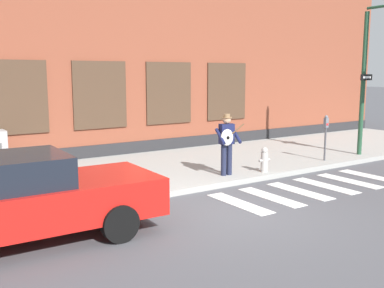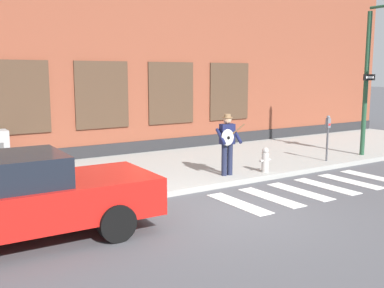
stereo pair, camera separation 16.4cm
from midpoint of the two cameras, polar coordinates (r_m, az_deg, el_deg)
ground_plane at (r=9.46m, az=4.16°, el=-8.77°), size 160.00×160.00×0.00m
sidewalk at (r=12.94m, az=-7.46°, el=-3.62°), size 28.00×5.07×0.15m
building_backdrop at (r=16.83m, az=-14.64°, el=10.20°), size 28.00×4.06×6.65m
crosswalk at (r=11.75m, az=14.67°, el=-5.47°), size 5.20×1.90×0.01m
red_car at (r=8.24m, az=-21.25°, el=-6.48°), size 4.63×2.05×1.53m
busker at (r=12.03m, az=4.05°, el=0.43°), size 0.72×0.61×1.66m
parking_meter at (r=14.66m, az=16.31°, el=1.61°), size 0.13×0.11×1.44m
fire_hydrant at (r=12.68m, az=8.80°, el=-1.98°), size 0.38×0.20×0.70m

